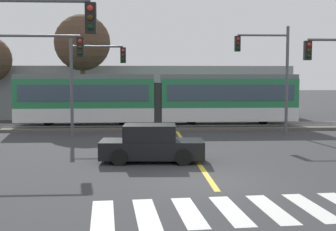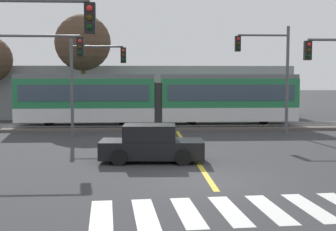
% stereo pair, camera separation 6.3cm
% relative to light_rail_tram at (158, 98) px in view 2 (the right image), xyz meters
% --- Properties ---
extents(ground_plane, '(200.00, 200.00, 0.00)m').
position_rel_light_rail_tram_xyz_m(ground_plane, '(1.17, -16.17, -2.05)').
color(ground_plane, '#333335').
extents(track_bed, '(120.00, 4.00, 0.18)m').
position_rel_light_rail_tram_xyz_m(track_bed, '(1.17, 0.01, -1.96)').
color(track_bed, '#56514C').
rests_on(track_bed, ground).
extents(rail_near, '(120.00, 0.08, 0.10)m').
position_rel_light_rail_tram_xyz_m(rail_near, '(1.17, -0.71, -1.82)').
color(rail_near, '#939399').
rests_on(rail_near, track_bed).
extents(rail_far, '(120.00, 0.08, 0.10)m').
position_rel_light_rail_tram_xyz_m(rail_far, '(1.17, 0.73, -1.82)').
color(rail_far, '#939399').
rests_on(rail_far, track_bed).
extents(light_rail_tram, '(18.50, 2.64, 3.43)m').
position_rel_light_rail_tram_xyz_m(light_rail_tram, '(0.00, 0.00, 0.00)').
color(light_rail_tram, silver).
rests_on(light_rail_tram, track_bed).
extents(crosswalk_stripe_0, '(0.76, 2.83, 0.01)m').
position_rel_light_rail_tram_xyz_m(crosswalk_stripe_0, '(-2.13, -19.72, -2.04)').
color(crosswalk_stripe_0, silver).
rests_on(crosswalk_stripe_0, ground).
extents(crosswalk_stripe_1, '(0.76, 2.83, 0.01)m').
position_rel_light_rail_tram_xyz_m(crosswalk_stripe_1, '(-1.03, -19.64, -2.04)').
color(crosswalk_stripe_1, silver).
rests_on(crosswalk_stripe_1, ground).
extents(crosswalk_stripe_2, '(0.76, 2.83, 0.01)m').
position_rel_light_rail_tram_xyz_m(crosswalk_stripe_2, '(0.07, -19.56, -2.04)').
color(crosswalk_stripe_2, silver).
rests_on(crosswalk_stripe_2, ground).
extents(crosswalk_stripe_3, '(0.76, 2.83, 0.01)m').
position_rel_light_rail_tram_xyz_m(crosswalk_stripe_3, '(1.17, -19.48, -2.04)').
color(crosswalk_stripe_3, silver).
rests_on(crosswalk_stripe_3, ground).
extents(crosswalk_stripe_4, '(0.76, 2.83, 0.01)m').
position_rel_light_rail_tram_xyz_m(crosswalk_stripe_4, '(2.26, -19.40, -2.04)').
color(crosswalk_stripe_4, silver).
rests_on(crosswalk_stripe_4, ground).
extents(crosswalk_stripe_5, '(0.76, 2.83, 0.01)m').
position_rel_light_rail_tram_xyz_m(crosswalk_stripe_5, '(3.36, -19.32, -2.04)').
color(crosswalk_stripe_5, silver).
rests_on(crosswalk_stripe_5, ground).
extents(lane_centre_line, '(0.20, 15.49, 0.01)m').
position_rel_light_rail_tram_xyz_m(lane_centre_line, '(1.17, -9.74, -2.05)').
color(lane_centre_line, gold).
rests_on(lane_centre_line, ground).
extents(sedan_crossing, '(4.29, 2.09, 1.52)m').
position_rel_light_rail_tram_xyz_m(sedan_crossing, '(-0.70, -12.33, -1.35)').
color(sedan_crossing, black).
rests_on(sedan_crossing, ground).
extents(traffic_light_far_right, '(3.25, 0.38, 6.43)m').
position_rel_light_rail_tram_xyz_m(traffic_light_far_right, '(6.55, -3.90, 2.11)').
color(traffic_light_far_right, '#515459').
rests_on(traffic_light_far_right, ground).
extents(traffic_light_far_left, '(3.25, 0.38, 5.67)m').
position_rel_light_rail_tram_xyz_m(traffic_light_far_left, '(-4.02, -3.81, 1.66)').
color(traffic_light_far_left, '#515459').
rests_on(traffic_light_far_left, ground).
extents(traffic_light_near_left, '(3.75, 0.38, 6.20)m').
position_rel_light_rail_tram_xyz_m(traffic_light_near_left, '(-4.88, -17.19, 2.01)').
color(traffic_light_near_left, '#515459').
rests_on(traffic_light_near_left, ground).
extents(traffic_light_mid_left, '(4.25, 0.38, 5.64)m').
position_rel_light_rail_tram_xyz_m(traffic_light_mid_left, '(-6.35, -9.74, 1.76)').
color(traffic_light_mid_left, '#515459').
rests_on(traffic_light_mid_left, ground).
extents(bare_tree_west, '(4.14, 4.14, 8.03)m').
position_rel_light_rail_tram_xyz_m(bare_tree_west, '(-5.40, 3.94, 3.89)').
color(bare_tree_west, brown).
rests_on(bare_tree_west, ground).
extents(building_backdrop_far, '(25.74, 6.00, 4.32)m').
position_rel_light_rail_tram_xyz_m(building_backdrop_far, '(-1.47, 9.41, 0.11)').
color(building_backdrop_far, gray).
rests_on(building_backdrop_far, ground).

